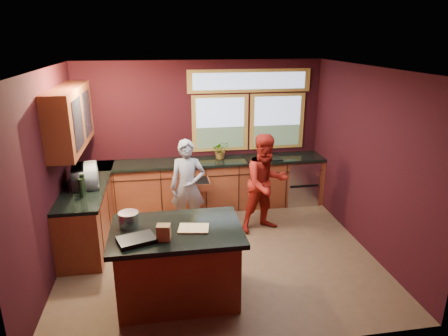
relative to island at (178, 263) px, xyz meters
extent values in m
plane|color=brown|center=(0.64, 0.98, -0.48)|extent=(4.50, 4.50, 0.00)
cube|color=black|center=(0.64, 2.98, 0.87)|extent=(4.50, 0.02, 2.70)
cube|color=black|center=(0.64, -1.02, 0.87)|extent=(4.50, 0.02, 2.70)
cube|color=black|center=(-1.61, 0.98, 0.87)|extent=(0.02, 4.00, 2.70)
cube|color=black|center=(2.89, 0.98, 0.87)|extent=(0.02, 4.00, 2.70)
cube|color=silver|center=(0.64, 0.98, 2.22)|extent=(4.50, 4.00, 0.02)
cube|color=#8A9DBF|center=(0.99, 2.97, 1.07)|extent=(1.06, 0.02, 1.06)
cube|color=#8A9DBF|center=(2.09, 2.97, 1.07)|extent=(1.06, 0.02, 1.06)
cube|color=#AA8031|center=(1.54, 2.97, 1.84)|extent=(2.30, 0.02, 0.42)
cube|color=maroon|center=(-1.43, 1.83, 1.47)|extent=(0.36, 1.80, 0.90)
cube|color=maroon|center=(0.64, 2.68, -0.04)|extent=(4.50, 0.60, 0.88)
cube|color=black|center=(0.64, 2.67, 0.43)|extent=(4.50, 0.64, 0.05)
cube|color=#B7B7BC|center=(2.49, 2.66, -0.05)|extent=(0.60, 0.58, 0.85)
cube|color=black|center=(1.74, 2.64, 0.43)|extent=(0.66, 0.46, 0.05)
cube|color=maroon|center=(-1.31, 1.83, -0.04)|extent=(0.60, 2.30, 0.88)
cube|color=black|center=(-1.30, 1.83, 0.43)|extent=(0.64, 2.30, 0.05)
cube|color=maroon|center=(0.00, 0.00, -0.04)|extent=(1.40, 0.90, 0.88)
cube|color=black|center=(0.00, 0.00, 0.44)|extent=(1.55, 1.05, 0.06)
imported|color=slate|center=(0.26, 1.77, 0.30)|extent=(0.62, 0.45, 1.56)
imported|color=maroon|center=(1.52, 1.61, 0.34)|extent=(0.93, 0.81, 1.64)
imported|color=#999999|center=(-1.28, 1.68, 0.61)|extent=(0.46, 0.61, 0.31)
imported|color=#999999|center=(0.96, 2.73, 0.62)|extent=(0.30, 0.26, 0.33)
cylinder|color=silver|center=(1.79, 2.68, 0.59)|extent=(0.12, 0.12, 0.28)
cube|color=tan|center=(0.20, -0.05, 0.48)|extent=(0.39, 0.31, 0.02)
cylinder|color=silver|center=(-0.55, 0.15, 0.56)|extent=(0.24, 0.24, 0.18)
cube|color=brown|center=(-0.15, -0.25, 0.56)|extent=(0.17, 0.14, 0.18)
cube|color=black|center=(-0.45, -0.25, 0.49)|extent=(0.47, 0.39, 0.05)
camera|label=1|loc=(-0.13, -4.27, 2.63)|focal=32.00mm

